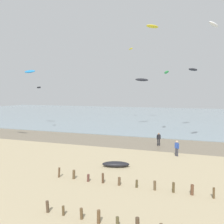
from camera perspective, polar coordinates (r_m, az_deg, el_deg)
The scene contains 14 objects.
wet_sand_strip at distance 32.49m, azimuth 3.06°, elevation -7.47°, with size 120.00×7.78×0.01m, color #7A6D59.
sea at distance 70.33m, azimuth 11.52°, elevation -0.82°, with size 160.00×70.00×0.10m, color #7F939E.
groyne_far at distance 17.68m, azimuth 3.62°, elevation -17.11°, with size 11.89×0.34×0.82m.
person_nearest_camera at distance 26.12m, azimuth 16.00°, elevation -8.67°, with size 0.48×0.39×1.71m.
person_by_waterline at distance 30.48m, azimuth 11.67°, elevation -6.63°, with size 0.50×0.38×1.71m.
grounded_kite at distance 21.83m, azimuth 0.96°, elevation -13.00°, with size 2.56×0.92×0.51m, color black.
kite_aloft_0 at distance 38.63m, azimuth 13.57°, elevation 9.71°, with size 2.38×0.76×0.38m, color green.
kite_aloft_2 at distance 45.76m, azimuth 19.74°, elevation 10.03°, with size 2.98×0.96×0.48m, color black.
kite_aloft_3 at distance 43.62m, azimuth -17.93°, elevation 5.91°, with size 1.87×0.60×0.30m, color black.
kite_aloft_5 at distance 56.44m, azimuth 4.74°, elevation 15.57°, with size 2.04×0.65×0.33m, color yellow.
kite_aloft_8 at distance 49.10m, azimuth -20.01°, elevation 9.57°, with size 3.03×0.97×0.48m, color #2384D1.
kite_aloft_9 at distance 54.41m, azimuth 10.14°, elevation 20.45°, with size 3.25×1.04×0.52m, color yellow.
kite_aloft_10 at distance 46.71m, azimuth 7.54°, elevation 8.06°, with size 3.10×0.99×0.50m, color black.
kite_aloft_11 at distance 30.86m, azimuth 24.20°, elevation 19.49°, with size 2.52×0.81×0.40m, color white.
Camera 1 is at (8.41, -4.52, 6.98)m, focal length 36.29 mm.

